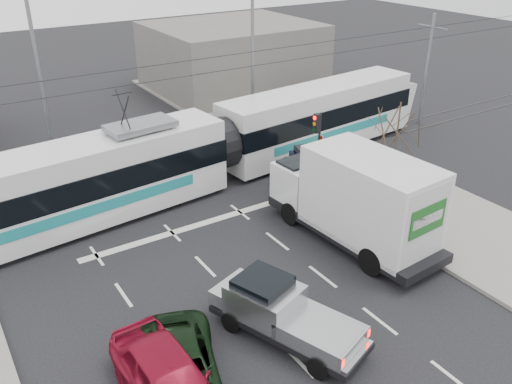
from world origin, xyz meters
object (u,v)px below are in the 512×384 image
traffic_signal (318,133)px  box_truck (357,199)px  street_lamp_far (35,73)px  green_car (180,372)px  bare_tree (397,132)px  tram (218,145)px  red_car (169,381)px  street_lamp_near (250,53)px  navy_pickup (325,179)px  silver_pickup (280,311)px

traffic_signal → box_truck: box_truck is taller
street_lamp_far → green_car: street_lamp_far is taller
bare_tree → tram: bearing=125.6°
tram → red_car: tram is taller
bare_tree → street_lamp_near: 11.58m
street_lamp_far → navy_pickup: street_lamp_far is taller
bare_tree → green_car: (-12.78, -4.60, -3.12)m
street_lamp_far → box_truck: street_lamp_far is taller
silver_pickup → box_truck: (5.89, 3.01, 1.01)m
street_lamp_near → street_lamp_far: 11.67m
traffic_signal → silver_pickup: 11.55m
tram → street_lamp_far: bearing=130.3°
bare_tree → street_lamp_near: street_lamp_near is taller
street_lamp_far → silver_pickup: size_ratio=1.64×
tram → silver_pickup: bearing=-116.0°
bare_tree → traffic_signal: (-1.13, 4.00, -1.05)m
traffic_signal → silver_pickup: size_ratio=0.66×
red_car → navy_pickup: bearing=30.3°
tram → silver_pickup: size_ratio=4.92×
box_truck → navy_pickup: box_truck is taller
traffic_signal → box_truck: size_ratio=0.45×
bare_tree → silver_pickup: size_ratio=0.91×
bare_tree → green_car: bearing=-160.2°
box_truck → red_car: bearing=-163.5°
traffic_signal → street_lamp_near: bearing=83.6°
silver_pickup → red_car: (-4.14, -0.67, -0.11)m
box_truck → bare_tree: bearing=16.4°
bare_tree → silver_pickup: 10.40m
bare_tree → silver_pickup: (-9.08, -4.18, -2.86)m
bare_tree → street_lamp_near: bearing=91.4°
tram → navy_pickup: (2.98, -4.79, -0.75)m
street_lamp_near → tram: bearing=-136.3°
street_lamp_far → box_truck: bearing=-59.6°
navy_pickup → green_car: bearing=-135.9°
traffic_signal → street_lamp_near: size_ratio=0.40×
bare_tree → street_lamp_far: 17.97m
tram → box_truck: tram is taller
street_lamp_far → silver_pickup: 18.37m
silver_pickup → navy_pickup: navy_pickup is taller
street_lamp_far → silver_pickup: (2.70, -17.68, -4.18)m
tram → green_car: tram is taller
navy_pickup → green_car: size_ratio=1.25×
traffic_signal → tram: (-3.87, 2.99, -0.80)m
tram → green_car: (-7.78, -11.59, -1.27)m
green_car → box_truck: bearing=38.6°
bare_tree → tram: 8.79m
traffic_signal → silver_pickup: bearing=-134.2°
street_lamp_near → tram: size_ratio=0.33×
box_truck → green_car: size_ratio=1.66×
box_truck → red_car: box_truck is taller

